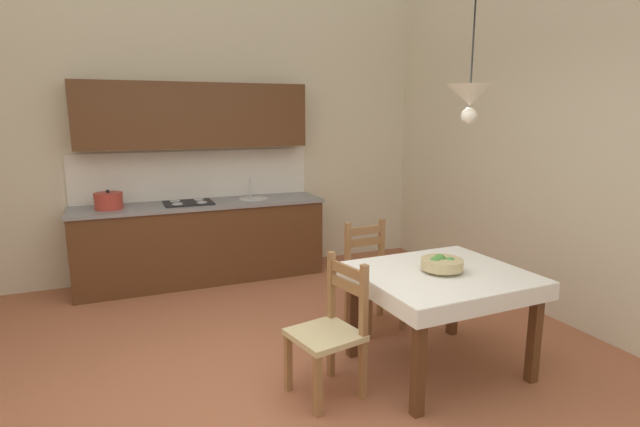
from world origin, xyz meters
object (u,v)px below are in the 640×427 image
object	(u,v)px
pendant_lamp	(470,96)
kitchen_cabinetry	(200,206)
dining_table	(440,289)
dining_chair_kitchen_side	(373,278)
fruit_bowl	(442,264)
dining_chair_tv_side	(330,332)

from	to	relation	value
pendant_lamp	kitchen_cabinetry	bearing A→B (deg)	116.81
dining_table	dining_chair_kitchen_side	size ratio (longest dim) A/B	1.29
fruit_bowl	pendant_lamp	world-z (taller)	pendant_lamp
dining_chair_tv_side	fruit_bowl	world-z (taller)	dining_chair_tv_side
dining_chair_tv_side	kitchen_cabinetry	bearing A→B (deg)	97.90
fruit_bowl	dining_chair_tv_side	bearing A→B (deg)	179.50
dining_table	pendant_lamp	distance (m)	1.37
kitchen_cabinetry	pendant_lamp	xyz separation A→B (m)	(1.40, -2.77, 1.13)
dining_chair_kitchen_side	fruit_bowl	bearing A→B (deg)	-85.43
dining_chair_kitchen_side	dining_chair_tv_side	distance (m)	1.19
dining_table	fruit_bowl	xyz separation A→B (m)	(-0.00, -0.00, 0.19)
dining_chair_tv_side	fruit_bowl	distance (m)	0.95
dining_chair_kitchen_side	fruit_bowl	world-z (taller)	dining_chair_kitchen_side
dining_table	kitchen_cabinetry	bearing A→B (deg)	114.53
dining_chair_kitchen_side	pendant_lamp	distance (m)	1.80
dining_chair_tv_side	pendant_lamp	xyz separation A→B (m)	(1.02, -0.03, 1.54)
fruit_bowl	pendant_lamp	distance (m)	1.18
kitchen_cabinetry	dining_chair_kitchen_side	xyz separation A→B (m)	(1.18, -1.87, -0.41)
dining_table	dining_chair_tv_side	distance (m)	0.89
dining_chair_tv_side	fruit_bowl	bearing A→B (deg)	-0.50
dining_chair_kitchen_side	pendant_lamp	xyz separation A→B (m)	(0.22, -0.90, 1.54)
dining_table	dining_chair_kitchen_side	xyz separation A→B (m)	(-0.07, 0.88, -0.18)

